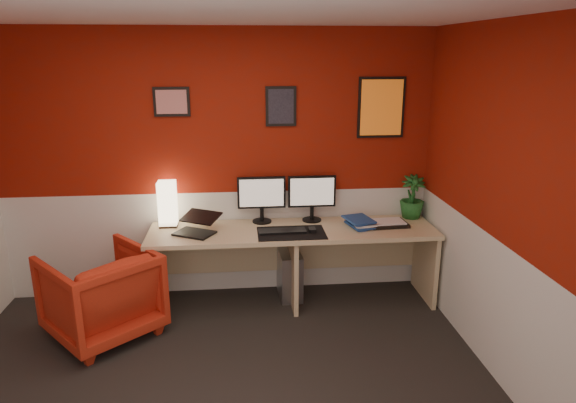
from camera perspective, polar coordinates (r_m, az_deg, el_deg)
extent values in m
cube|color=black|center=(3.76, -7.87, -21.22)|extent=(4.00, 3.50, 0.01)
cube|color=white|center=(3.00, -9.83, 20.30)|extent=(4.00, 3.50, 0.01)
cube|color=maroon|center=(4.85, -7.73, 3.87)|extent=(4.00, 0.01, 2.50)
cube|color=maroon|center=(3.64, 24.55, -1.66)|extent=(0.01, 3.50, 2.50)
cube|color=silver|center=(5.06, -7.41, -4.47)|extent=(4.00, 0.01, 1.00)
cube|color=silver|center=(3.91, 23.18, -12.18)|extent=(0.01, 3.50, 1.00)
cube|color=#CFB085|center=(4.81, 0.54, -7.17)|extent=(2.60, 0.65, 0.73)
cube|color=#FFE5B2|center=(4.83, -13.20, -0.38)|extent=(0.16, 0.16, 0.40)
cube|color=black|center=(4.58, -10.40, -2.29)|extent=(0.40, 0.36, 0.22)
cube|color=black|center=(4.79, -2.95, 1.01)|extent=(0.45, 0.06, 0.58)
cube|color=black|center=(4.83, 2.69, 1.15)|extent=(0.45, 0.06, 0.58)
cube|color=black|center=(4.57, 0.37, -3.50)|extent=(0.60, 0.38, 0.01)
cube|color=black|center=(4.58, -0.64, -3.28)|extent=(0.42, 0.15, 0.02)
cube|color=black|center=(4.60, 2.69, -3.15)|extent=(0.06, 0.10, 0.03)
imported|color=navy|center=(4.73, 6.95, -2.77)|extent=(0.28, 0.33, 0.03)
imported|color=silver|center=(4.75, 7.06, -2.41)|extent=(0.22, 0.29, 0.02)
imported|color=navy|center=(4.72, 6.65, -2.19)|extent=(0.29, 0.34, 0.03)
cube|color=black|center=(4.86, 10.97, -2.42)|extent=(0.37, 0.27, 0.03)
imported|color=#19591E|center=(5.08, 13.62, 0.50)|extent=(0.25, 0.25, 0.42)
cube|color=#99999E|center=(5.01, 0.13, -7.91)|extent=(0.23, 0.46, 0.45)
imported|color=red|center=(4.55, -19.99, -9.62)|extent=(1.11, 1.12, 0.73)
cube|color=red|center=(4.77, -12.78, 10.73)|extent=(0.32, 0.02, 0.26)
cube|color=black|center=(4.76, -0.79, 10.50)|extent=(0.28, 0.02, 0.36)
cube|color=orange|center=(4.93, 10.29, 10.21)|extent=(0.44, 0.02, 0.56)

